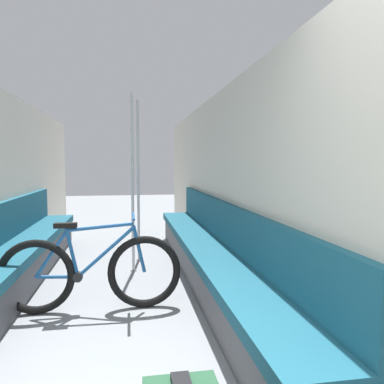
% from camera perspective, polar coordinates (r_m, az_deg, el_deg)
% --- Properties ---
extents(wall_right, '(0.10, 9.77, 2.24)m').
position_cam_1_polar(wall_right, '(4.37, 5.72, 1.23)').
color(wall_right, beige).
rests_on(wall_right, ground).
extents(bench_seat_row_left, '(0.49, 5.35, 0.92)m').
position_cam_1_polar(bench_seat_row_left, '(4.36, -26.22, -10.16)').
color(bench_seat_row_left, '#4C4C51').
rests_on(bench_seat_row_left, ground).
extents(bench_seat_row_right, '(0.49, 5.35, 0.92)m').
position_cam_1_polar(bench_seat_row_right, '(4.27, 2.71, -9.98)').
color(bench_seat_row_right, '#4C4C51').
rests_on(bench_seat_row_right, ground).
extents(bicycle, '(1.65, 0.46, 0.88)m').
position_cam_1_polar(bicycle, '(3.64, -15.10, -11.77)').
color(bicycle, black).
rests_on(bicycle, ground).
extents(grab_pole_near, '(0.08, 0.08, 2.22)m').
position_cam_1_polar(grab_pole_near, '(4.72, -9.05, 0.98)').
color(grab_pole_near, gray).
rests_on(grab_pole_near, ground).
extents(grab_pole_far, '(0.08, 0.08, 2.22)m').
position_cam_1_polar(grab_pole_far, '(5.23, -8.20, 1.32)').
color(grab_pole_far, gray).
rests_on(grab_pole_far, ground).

